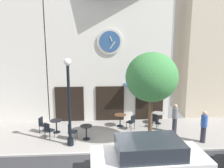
{
  "coord_description": "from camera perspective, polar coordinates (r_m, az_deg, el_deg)",
  "views": [
    {
      "loc": [
        -0.3,
        -9.03,
        4.95
      ],
      "look_at": [
        0.42,
        2.26,
        2.87
      ],
      "focal_mm": 33.87,
      "sensor_mm": 36.0,
      "label": 1
    }
  ],
  "objects": [
    {
      "name": "ground_plane",
      "position": [
        9.35,
        -1.34,
        -21.71
      ],
      "size": [
        26.63,
        11.29,
        0.13
      ],
      "color": "gray"
    },
    {
      "name": "parked_car_white",
      "position": [
        8.46,
        9.86,
        -19.43
      ],
      "size": [
        4.37,
        2.16,
        1.55
      ],
      "color": "white",
      "rests_on": "ground_plane"
    },
    {
      "name": "cafe_table_center_left",
      "position": [
        13.16,
        2.2,
        -9.15
      ],
      "size": [
        0.71,
        0.71,
        0.76
      ],
      "color": "black",
      "rests_on": "ground_plane"
    },
    {
      "name": "pedestrian_blue",
      "position": [
        11.97,
        23.53,
        -10.44
      ],
      "size": [
        0.42,
        0.42,
        1.67
      ],
      "color": "#2D2D38",
      "rests_on": "ground_plane"
    },
    {
      "name": "cafe_table_near_curb",
      "position": [
        12.69,
        -14.8,
        -10.35
      ],
      "size": [
        0.7,
        0.7,
        0.74
      ],
      "color": "black",
      "rests_on": "ground_plane"
    },
    {
      "name": "cafe_chair_corner",
      "position": [
        13.19,
        11.37,
        -9.36
      ],
      "size": [
        0.55,
        0.55,
        0.9
      ],
      "color": "black",
      "rests_on": "ground_plane"
    },
    {
      "name": "cafe_chair_mid_row",
      "position": [
        12.72,
        5.31,
        -9.94
      ],
      "size": [
        0.57,
        0.57,
        0.9
      ],
      "color": "black",
      "rests_on": "ground_plane"
    },
    {
      "name": "cafe_chair_right_end",
      "position": [
        11.63,
        -10.93,
        -12.1
      ],
      "size": [
        0.47,
        0.47,
        0.9
      ],
      "color": "black",
      "rests_on": "ground_plane"
    },
    {
      "name": "cafe_table_center",
      "position": [
        11.55,
        -6.96,
        -12.28
      ],
      "size": [
        0.64,
        0.64,
        0.75
      ],
      "color": "black",
      "rests_on": "ground_plane"
    },
    {
      "name": "neighbor_building_left",
      "position": [
        17.04,
        -27.57,
        16.03
      ],
      "size": [
        6.56,
        4.07,
        13.89
      ],
      "color": "silver",
      "rests_on": "ground_plane"
    },
    {
      "name": "clock_building",
      "position": [
        14.63,
        -0.82,
        10.68
      ],
      "size": [
        7.94,
        3.4,
        9.74
      ],
      "color": "silver",
      "rests_on": "ground_plane"
    },
    {
      "name": "street_lamp",
      "position": [
        10.47,
        -11.52,
        -4.93
      ],
      "size": [
        0.36,
        0.36,
        4.36
      ],
      "color": "black",
      "rests_on": "ground_plane"
    },
    {
      "name": "cafe_chair_facing_street",
      "position": [
        12.91,
        -18.3,
        -10.15
      ],
      "size": [
        0.51,
        0.51,
        0.9
      ],
      "color": "black",
      "rests_on": "ground_plane"
    },
    {
      "name": "neighbor_building_right",
      "position": [
        17.36,
        26.4,
        11.47
      ],
      "size": [
        5.25,
        3.12,
        11.17
      ],
      "color": "beige",
      "rests_on": "ground_plane"
    },
    {
      "name": "pedestrian_grey",
      "position": [
        12.72,
        16.62,
        -8.77
      ],
      "size": [
        0.36,
        0.36,
        1.67
      ],
      "color": "#2D2D38",
      "rests_on": "ground_plane"
    },
    {
      "name": "cafe_chair_under_awning",
      "position": [
        12.02,
        -16.82,
        -11.62
      ],
      "size": [
        0.55,
        0.55,
        0.9
      ],
      "color": "black",
      "rests_on": "ground_plane"
    },
    {
      "name": "street_tree",
      "position": [
        10.26,
        10.65,
        1.75
      ],
      "size": [
        2.51,
        2.26,
        4.64
      ],
      "color": "brown",
      "rests_on": "ground_plane"
    },
    {
      "name": "cafe_table_leftmost",
      "position": [
        13.92,
        12.36,
        -8.39
      ],
      "size": [
        0.74,
        0.74,
        0.72
      ],
      "color": "black",
      "rests_on": "ground_plane"
    }
  ]
}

